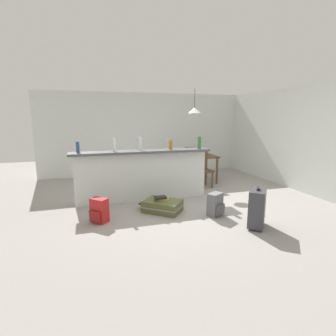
{
  "coord_description": "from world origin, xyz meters",
  "views": [
    {
      "loc": [
        -1.86,
        -5.12,
        1.78
      ],
      "look_at": [
        -0.28,
        0.05,
        0.73
      ],
      "focal_mm": 28.2,
      "sensor_mm": 36.0,
      "label": 1
    }
  ],
  "objects_px": {
    "bottle_amber": "(171,145)",
    "dining_chair_far_side": "(190,161)",
    "bottle_green": "(199,143)",
    "dining_table": "(195,159)",
    "bottle_white": "(114,144)",
    "bottle_clear": "(140,144)",
    "backpack_grey": "(215,205)",
    "pendant_lamp": "(195,110)",
    "bottle_blue": "(78,147)",
    "dining_chair_near_partition": "(202,167)",
    "book_stack": "(162,198)",
    "backpack_red": "(99,211)",
    "suitcase_flat_olive": "(162,206)",
    "suitcase_upright_charcoal": "(257,208)"
  },
  "relations": [
    {
      "from": "bottle_amber",
      "to": "backpack_red",
      "type": "xyz_separation_m",
      "value": [
        -1.6,
        -1.01,
        -0.98
      ]
    },
    {
      "from": "bottle_clear",
      "to": "pendant_lamp",
      "type": "xyz_separation_m",
      "value": [
        1.67,
        1.05,
        0.73
      ]
    },
    {
      "from": "backpack_grey",
      "to": "dining_chair_near_partition",
      "type": "bearing_deg",
      "value": 72.54
    },
    {
      "from": "dining_table",
      "to": "backpack_grey",
      "type": "height_order",
      "value": "dining_table"
    },
    {
      "from": "dining_chair_far_side",
      "to": "backpack_red",
      "type": "relative_size",
      "value": 2.21
    },
    {
      "from": "dining_chair_near_partition",
      "to": "pendant_lamp",
      "type": "height_order",
      "value": "pendant_lamp"
    },
    {
      "from": "bottle_blue",
      "to": "pendant_lamp",
      "type": "distance_m",
      "value": 3.21
    },
    {
      "from": "pendant_lamp",
      "to": "bottle_white",
      "type": "bearing_deg",
      "value": -153.49
    },
    {
      "from": "bottle_green",
      "to": "dining_table",
      "type": "bearing_deg",
      "value": 70.47
    },
    {
      "from": "bottle_blue",
      "to": "dining_chair_near_partition",
      "type": "xyz_separation_m",
      "value": [
        2.98,
        0.57,
        -0.67
      ]
    },
    {
      "from": "dining_table",
      "to": "backpack_red",
      "type": "distance_m",
      "value": 3.46
    },
    {
      "from": "bottle_green",
      "to": "dining_chair_far_side",
      "type": "height_order",
      "value": "bottle_green"
    },
    {
      "from": "dining_chair_far_side",
      "to": "backpack_red",
      "type": "xyz_separation_m",
      "value": [
        -2.73,
        -2.64,
        -0.31
      ]
    },
    {
      "from": "bottle_clear",
      "to": "dining_chair_near_partition",
      "type": "xyz_separation_m",
      "value": [
        1.71,
        0.57,
        -0.7
      ]
    },
    {
      "from": "suitcase_flat_olive",
      "to": "suitcase_upright_charcoal",
      "type": "relative_size",
      "value": 1.27
    },
    {
      "from": "suitcase_flat_olive",
      "to": "backpack_grey",
      "type": "xyz_separation_m",
      "value": [
        0.87,
        -0.48,
        0.09
      ]
    },
    {
      "from": "dining_table",
      "to": "suitcase_flat_olive",
      "type": "height_order",
      "value": "dining_table"
    },
    {
      "from": "bottle_blue",
      "to": "dining_chair_far_side",
      "type": "relative_size",
      "value": 0.23
    },
    {
      "from": "bottle_green",
      "to": "backpack_red",
      "type": "xyz_separation_m",
      "value": [
        -2.25,
        -0.95,
        -1.02
      ]
    },
    {
      "from": "backpack_red",
      "to": "bottle_blue",
      "type": "bearing_deg",
      "value": 106.25
    },
    {
      "from": "bottle_clear",
      "to": "book_stack",
      "type": "relative_size",
      "value": 0.95
    },
    {
      "from": "bottle_white",
      "to": "bottle_clear",
      "type": "distance_m",
      "value": 0.56
    },
    {
      "from": "bottle_white",
      "to": "bottle_green",
      "type": "height_order",
      "value": "bottle_white"
    },
    {
      "from": "bottle_white",
      "to": "backpack_grey",
      "type": "distance_m",
      "value": 2.36
    },
    {
      "from": "bottle_clear",
      "to": "backpack_grey",
      "type": "relative_size",
      "value": 0.65
    },
    {
      "from": "bottle_green",
      "to": "bottle_white",
      "type": "bearing_deg",
      "value": 177.5
    },
    {
      "from": "dining_chair_near_partition",
      "to": "dining_chair_far_side",
      "type": "xyz_separation_m",
      "value": [
        0.07,
        0.98,
        0.0
      ]
    },
    {
      "from": "dining_chair_far_side",
      "to": "bottle_clear",
      "type": "bearing_deg",
      "value": -139.01
    },
    {
      "from": "bottle_amber",
      "to": "book_stack",
      "type": "relative_size",
      "value": 0.71
    },
    {
      "from": "bottle_amber",
      "to": "backpack_red",
      "type": "distance_m",
      "value": 2.14
    },
    {
      "from": "bottle_blue",
      "to": "dining_chair_far_side",
      "type": "xyz_separation_m",
      "value": [
        3.04,
        1.55,
        -0.67
      ]
    },
    {
      "from": "bottle_clear",
      "to": "suitcase_upright_charcoal",
      "type": "xyz_separation_m",
      "value": [
        1.51,
        -2.05,
        -0.89
      ]
    },
    {
      "from": "dining_table",
      "to": "pendant_lamp",
      "type": "height_order",
      "value": "pendant_lamp"
    },
    {
      "from": "dining_chair_far_side",
      "to": "pendant_lamp",
      "type": "relative_size",
      "value": 1.39
    },
    {
      "from": "dining_chair_near_partition",
      "to": "backpack_red",
      "type": "height_order",
      "value": "dining_chair_near_partition"
    },
    {
      "from": "backpack_grey",
      "to": "suitcase_upright_charcoal",
      "type": "relative_size",
      "value": 0.63
    },
    {
      "from": "bottle_white",
      "to": "bottle_amber",
      "type": "xyz_separation_m",
      "value": [
        1.21,
        -0.01,
        -0.04
      ]
    },
    {
      "from": "dining_table",
      "to": "book_stack",
      "type": "distance_m",
      "value": 2.49
    },
    {
      "from": "dining_chair_far_side",
      "to": "suitcase_flat_olive",
      "type": "xyz_separation_m",
      "value": [
        -1.55,
        -2.46,
        -0.41
      ]
    },
    {
      "from": "bottle_blue",
      "to": "bottle_clear",
      "type": "distance_m",
      "value": 1.26
    },
    {
      "from": "bottle_white",
      "to": "bottle_amber",
      "type": "distance_m",
      "value": 1.21
    },
    {
      "from": "bottle_green",
      "to": "pendant_lamp",
      "type": "distance_m",
      "value": 1.45
    },
    {
      "from": "bottle_amber",
      "to": "dining_chair_far_side",
      "type": "xyz_separation_m",
      "value": [
        1.13,
        1.62,
        -0.67
      ]
    },
    {
      "from": "backpack_grey",
      "to": "bottle_white",
      "type": "bearing_deg",
      "value": 141.15
    },
    {
      "from": "dining_table",
      "to": "dining_chair_near_partition",
      "type": "height_order",
      "value": "dining_chair_near_partition"
    },
    {
      "from": "bottle_white",
      "to": "bottle_clear",
      "type": "height_order",
      "value": "bottle_white"
    },
    {
      "from": "bottle_blue",
      "to": "backpack_red",
      "type": "relative_size",
      "value": 0.51
    },
    {
      "from": "dining_chair_far_side",
      "to": "backpack_grey",
      "type": "xyz_separation_m",
      "value": [
        -0.68,
        -2.94,
        -0.31
      ]
    },
    {
      "from": "dining_chair_near_partition",
      "to": "pendant_lamp",
      "type": "xyz_separation_m",
      "value": [
        -0.04,
        0.48,
        1.43
      ]
    },
    {
      "from": "dining_table",
      "to": "suitcase_upright_charcoal",
      "type": "height_order",
      "value": "dining_table"
    }
  ]
}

